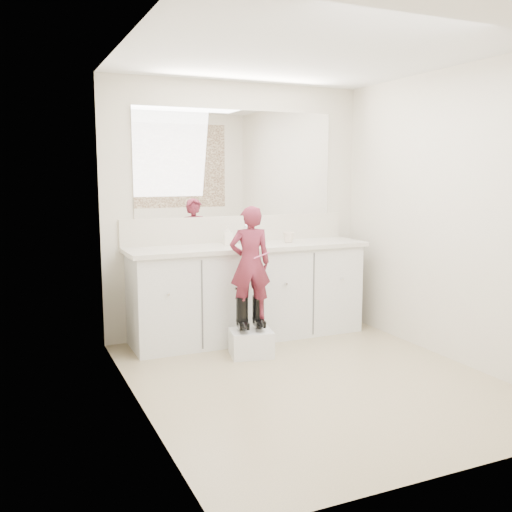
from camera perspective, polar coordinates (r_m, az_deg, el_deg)
name	(u,v)px	position (r m, az deg, el deg)	size (l,w,h in m)	color
floor	(312,379)	(4.45, 5.58, -12.14)	(3.00, 3.00, 0.00)	#8A7E5A
ceiling	(316,50)	(4.26, 6.07, 19.76)	(3.00, 3.00, 0.00)	white
wall_back	(237,210)	(5.53, -1.93, 4.66)	(2.60, 2.60, 0.00)	beige
wall_front	(466,245)	(2.99, 20.23, 1.02)	(2.60, 2.60, 0.00)	beige
wall_left	(136,229)	(3.72, -11.88, 2.70)	(3.00, 3.00, 0.00)	beige
wall_right	(452,216)	(4.96, 19.00, 3.79)	(3.00, 3.00, 0.00)	beige
vanity_cabinet	(248,293)	(5.39, -0.79, -3.76)	(2.20, 0.55, 0.85)	silver
countertop	(249,247)	(5.30, -0.73, 0.92)	(2.28, 0.58, 0.04)	beige
backsplash	(238,229)	(5.54, -1.86, 2.74)	(2.28, 0.03, 0.25)	beige
mirror	(237,164)	(5.51, -1.90, 9.23)	(2.00, 0.02, 1.00)	white
dot_panel	(469,152)	(2.97, 20.54, 9.68)	(2.00, 0.01, 1.20)	#472819
faucet	(242,238)	(5.44, -1.42, 1.86)	(0.08, 0.08, 0.10)	silver
cup	(289,237)	(5.48, 3.28, 1.89)	(0.11, 0.11, 0.10)	beige
soap_bottle	(228,235)	(5.30, -2.84, 2.09)	(0.08, 0.08, 0.18)	white
step_stool	(251,343)	(4.92, -0.49, -8.69)	(0.35, 0.29, 0.22)	silver
boot_left	(242,314)	(4.84, -1.40, -5.82)	(0.11, 0.19, 0.29)	black
boot_right	(258,312)	(4.90, 0.22, -5.65)	(0.11, 0.19, 0.29)	black
toddler	(250,263)	(4.79, -0.59, -0.69)	(0.35, 0.23, 0.96)	#AD354D
toothbrush	(262,255)	(4.73, 0.57, 0.07)	(0.01, 0.01, 0.14)	pink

